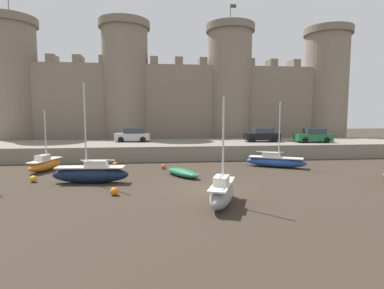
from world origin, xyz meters
The scene contains 15 objects.
ground_plane centered at (0.00, 0.00, 0.00)m, with size 160.00×160.00×0.00m, color #382D23.
quay_road centered at (0.00, 16.64, 0.77)m, with size 57.59×10.00×1.55m, color gray.
castle centered at (0.00, 25.86, 7.98)m, with size 52.71×7.12×20.79m.
sailboat_midflat_right centered at (-7.74, 2.84, 0.68)m, with size 5.35×1.66×6.92m.
rowboat_midflat_left centered at (-1.21, 4.29, 0.32)m, with size 2.84×3.67×0.61m.
sailboat_foreground_right centered at (0.23, -3.31, 0.69)m, with size 2.48×4.22×5.67m.
sailboat_near_channel_left centered at (-12.64, 8.07, 0.57)m, with size 2.09×4.44×5.18m.
sailboat_near_channel_right centered at (7.51, 7.56, 0.55)m, with size 5.34×3.79×5.93m.
mooring_buoy_near_channel centered at (-5.67, -0.66, 0.24)m, with size 0.48×0.48×0.48m, color orange.
mooring_buoy_mid_mud centered at (-2.60, 7.74, 0.21)m, with size 0.41×0.41×0.41m, color #E04C1E.
mooring_buoy_near_shore centered at (-6.97, 9.13, 0.24)m, with size 0.48×0.48×0.48m, color orange.
mooring_buoy_off_centre centered at (-11.85, 3.53, 0.24)m, with size 0.48×0.48×0.48m, color orange.
car_quay_east centered at (-6.04, 18.00, 2.32)m, with size 4.19×2.05×1.62m.
car_quay_centre_west centered at (14.99, 14.72, 2.32)m, with size 4.19×2.05×1.62m.
car_quay_west centered at (9.37, 16.28, 2.32)m, with size 4.19×2.05×1.62m.
Camera 1 is at (-3.06, -18.33, 4.72)m, focal length 28.00 mm.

